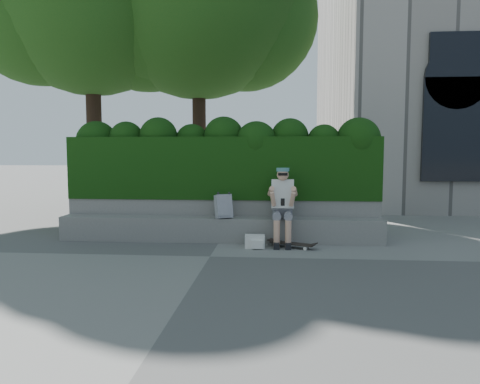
# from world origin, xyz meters

# --- Properties ---
(ground) EXTENTS (80.00, 80.00, 0.00)m
(ground) POSITION_xyz_m (0.00, 0.00, 0.00)
(ground) COLOR slate
(ground) RESTS_ON ground
(bench_ledge) EXTENTS (6.00, 0.45, 0.45)m
(bench_ledge) POSITION_xyz_m (0.00, 1.25, 0.23)
(bench_ledge) COLOR gray
(bench_ledge) RESTS_ON ground
(planter_wall) EXTENTS (6.00, 0.50, 0.75)m
(planter_wall) POSITION_xyz_m (0.00, 1.73, 0.38)
(planter_wall) COLOR gray
(planter_wall) RESTS_ON ground
(hedge) EXTENTS (6.00, 1.00, 1.20)m
(hedge) POSITION_xyz_m (0.00, 1.95, 1.35)
(hedge) COLOR black
(hedge) RESTS_ON planter_wall
(person) EXTENTS (0.40, 0.76, 1.38)m
(person) POSITION_xyz_m (1.16, 1.07, 0.75)
(person) COLOR slate
(person) RESTS_ON ground
(skateboard) EXTENTS (0.79, 0.50, 0.08)m
(skateboard) POSITION_xyz_m (1.33, 0.78, 0.07)
(skateboard) COLOR black
(skateboard) RESTS_ON ground
(backpack_plaid) EXTENTS (0.34, 0.28, 0.43)m
(backpack_plaid) POSITION_xyz_m (0.08, 1.15, 0.67)
(backpack_plaid) COLOR #BBBABF
(backpack_plaid) RESTS_ON bench_ledge
(backpack_ground) EXTENTS (0.36, 0.26, 0.22)m
(backpack_ground) POSITION_xyz_m (0.68, 0.73, 0.11)
(backpack_ground) COLOR white
(backpack_ground) RESTS_ON ground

